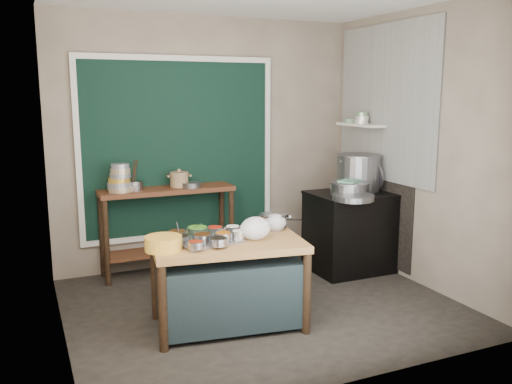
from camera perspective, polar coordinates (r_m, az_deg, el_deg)
name	(u,v)px	position (r m, az deg, el deg)	size (l,w,h in m)	color
floor	(262,306)	(5.20, 0.60, -11.90)	(3.50, 3.00, 0.02)	#2B2621
back_wall	(208,143)	(6.24, -5.12, 5.20)	(3.50, 0.02, 2.80)	gray
left_wall	(52,168)	(4.42, -20.64, 2.41)	(0.02, 3.00, 2.80)	gray
right_wall	(419,149)	(5.79, 16.75, 4.39)	(0.02, 3.00, 2.80)	gray
curtain_panel	(179,149)	(6.11, -8.11, 4.55)	(2.10, 0.02, 1.90)	black
curtain_frame	(179,149)	(6.10, -8.09, 4.54)	(2.22, 0.03, 2.02)	beige
tile_panel	(385,103)	(6.18, 13.46, 9.08)	(0.02, 1.70, 1.70)	#B2B2AA
soot_patch	(376,204)	(6.39, 12.52, -1.24)	(0.01, 1.30, 1.30)	black
wall_shelf	(361,125)	(6.37, 10.97, 6.96)	(0.22, 0.70, 0.03)	beige
prep_table	(228,284)	(4.64, -2.93, -9.62)	(1.25, 0.72, 0.75)	#966436
back_counter	(168,230)	(6.03, -9.24, -4.02)	(1.45, 0.40, 0.95)	#542C18
stove_block	(352,233)	(6.15, 10.03, -4.24)	(0.90, 0.68, 0.85)	black
stove_top	(353,194)	(6.05, 10.16, -0.20)	(0.92, 0.69, 0.03)	black
condiment_tray	(208,241)	(4.49, -5.12, -5.16)	(0.51, 0.36, 0.02)	gray
condiment_bowls	(204,236)	(4.49, -5.47, -4.59)	(0.66, 0.52, 0.07)	gray
yellow_basin	(163,243)	(4.31, -9.72, -5.34)	(0.29, 0.29, 0.11)	#B88C2C
saucepan	(273,221)	(4.90, 1.84, -3.11)	(0.25, 0.25, 0.14)	gray
plastic_bag_a	(256,228)	(4.54, -0.05, -3.84)	(0.26, 0.22, 0.19)	white
plastic_bag_b	(275,222)	(4.83, 2.02, -3.22)	(0.20, 0.17, 0.15)	white
bowl_stack	(120,179)	(5.79, -14.15, 1.30)	(0.26, 0.26, 0.29)	tan
utensil_cup	(135,185)	(5.85, -12.60, 0.68)	(0.17, 0.17, 0.10)	gray
ceramic_crock	(179,180)	(5.96, -8.09, 1.23)	(0.21, 0.21, 0.14)	#8F6E4E
wide_bowl	(191,185)	(5.93, -6.84, 0.76)	(0.22, 0.22, 0.05)	gray
stock_pot	(358,172)	(6.17, 10.69, 2.04)	(0.52, 0.52, 0.41)	gray
pot_lid	(373,174)	(6.22, 12.18, 1.91)	(0.39, 0.39, 0.02)	gray
steamer	(350,188)	(5.89, 9.83, 0.38)	(0.45, 0.45, 0.15)	gray
green_cloth	(350,181)	(5.88, 9.86, 1.16)	(0.24, 0.18, 0.02)	#599073
shallow_pan	(353,197)	(5.63, 10.18, -0.56)	(0.43, 0.43, 0.06)	gray
shelf_bowl_stack	(362,118)	(6.35, 11.09, 7.62)	(0.16, 0.16, 0.13)	silver
shelf_bowl_green	(350,121)	(6.55, 9.88, 7.41)	(0.12, 0.12, 0.04)	gray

